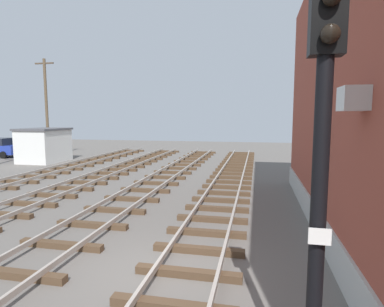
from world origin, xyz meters
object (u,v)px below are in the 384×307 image
at_px(signal_mast, 322,142).
at_px(control_hut, 44,145).
at_px(utility_pole_far, 46,107).
at_px(parked_car_silver, 36,146).

relative_size(signal_mast, control_hut, 1.43).
bearing_deg(utility_pole_far, control_hut, -60.76).
bearing_deg(control_hut, utility_pole_far, 119.24).
xyz_separation_m(signal_mast, parked_car_silver, (-21.27, 22.57, -2.50)).
bearing_deg(utility_pole_far, signal_mast, -48.35).
bearing_deg(control_hut, signal_mast, -47.10).
bearing_deg(signal_mast, control_hut, 132.90).
bearing_deg(control_hut, parked_car_silver, 135.43).
xyz_separation_m(parked_car_silver, utility_pole_far, (2.17, -1.10, 3.66)).
bearing_deg(parked_car_silver, utility_pole_far, -26.82).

